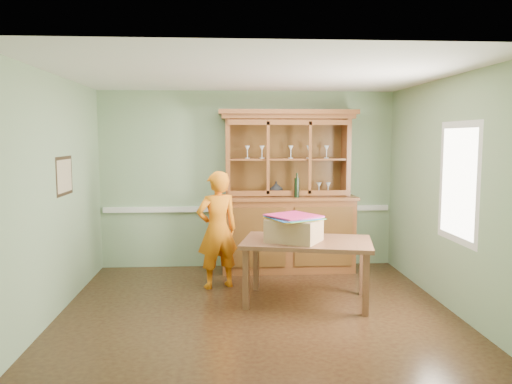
{
  "coord_description": "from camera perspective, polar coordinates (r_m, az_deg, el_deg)",
  "views": [
    {
      "loc": [
        -0.37,
        -5.66,
        2.0
      ],
      "look_at": [
        0.02,
        0.4,
        1.33
      ],
      "focal_mm": 35.0,
      "sensor_mm": 36.0,
      "label": 1
    }
  ],
  "objects": [
    {
      "name": "ceiling",
      "position": [
        5.71,
        0.02,
        13.31
      ],
      "size": [
        4.5,
        4.5,
        0.0
      ],
      "primitive_type": "plane",
      "rotation": [
        3.14,
        0.0,
        0.0
      ],
      "color": "white",
      "rests_on": "wall_back"
    },
    {
      "name": "wall_left",
      "position": [
        6.0,
        -21.97,
        -0.41
      ],
      "size": [
        0.0,
        4.0,
        4.0
      ],
      "primitive_type": "plane",
      "rotation": [
        1.57,
        0.0,
        1.57
      ],
      "color": "#87A67C",
      "rests_on": "floor"
    },
    {
      "name": "chair_rail",
      "position": [
        7.72,
        -0.94,
        -1.93
      ],
      "size": [
        4.41,
        0.05,
        0.08
      ],
      "primitive_type": "cube",
      "color": "white",
      "rests_on": "wall_back"
    },
    {
      "name": "wall_right",
      "position": [
        6.27,
        21.01,
        -0.1
      ],
      "size": [
        0.0,
        4.0,
        4.0
      ],
      "primitive_type": "plane",
      "rotation": [
        1.57,
        0.0,
        -1.57
      ],
      "color": "#87A67C",
      "rests_on": "floor"
    },
    {
      "name": "wall_front",
      "position": [
        3.73,
        2.02,
        -3.74
      ],
      "size": [
        4.5,
        0.0,
        4.5
      ],
      "primitive_type": "plane",
      "rotation": [
        -1.57,
        0.0,
        0.0
      ],
      "color": "#87A67C",
      "rests_on": "floor"
    },
    {
      "name": "window_panel",
      "position": [
        5.97,
        22.09,
        1.01
      ],
      "size": [
        0.03,
        0.96,
        1.36
      ],
      "color": "white",
      "rests_on": "wall_right"
    },
    {
      "name": "person",
      "position": [
        6.64,
        -4.44,
        -4.33
      ],
      "size": [
        0.67,
        0.55,
        1.56
      ],
      "primitive_type": "imported",
      "rotation": [
        0.0,
        0.0,
        3.51
      ],
      "color": "orange",
      "rests_on": "floor"
    },
    {
      "name": "kite_stack",
      "position": [
        5.9,
        4.37,
        -2.88
      ],
      "size": [
        0.69,
        0.69,
        0.05
      ],
      "rotation": [
        0.0,
        0.0,
        0.47
      ],
      "color": "yellow",
      "rests_on": "cardboard_box"
    },
    {
      "name": "dining_table",
      "position": [
        6.09,
        5.85,
        -6.33
      ],
      "size": [
        1.69,
        1.23,
        0.76
      ],
      "rotation": [
        0.0,
        0.0,
        -0.22
      ],
      "color": "brown",
      "rests_on": "floor"
    },
    {
      "name": "wall_back",
      "position": [
        7.69,
        -0.95,
        1.41
      ],
      "size": [
        4.5,
        0.0,
        4.5
      ],
      "primitive_type": "plane",
      "rotation": [
        1.57,
        0.0,
        0.0
      ],
      "color": "#87A67C",
      "rests_on": "floor"
    },
    {
      "name": "cardboard_box",
      "position": [
        5.97,
        4.36,
        -4.36
      ],
      "size": [
        0.74,
        0.7,
        0.27
      ],
      "primitive_type": "cube",
      "rotation": [
        0.0,
        0.0,
        -0.52
      ],
      "color": "#A17D53",
      "rests_on": "dining_table"
    },
    {
      "name": "framed_map",
      "position": [
        6.26,
        -21.01,
        1.73
      ],
      "size": [
        0.03,
        0.6,
        0.46
      ],
      "color": "black",
      "rests_on": "wall_left"
    },
    {
      "name": "china_hutch",
      "position": [
        7.53,
        3.59,
        -2.61
      ],
      "size": [
        2.04,
        0.67,
        2.4
      ],
      "color": "brown",
      "rests_on": "floor"
    },
    {
      "name": "floor",
      "position": [
        6.01,
        0.02,
        -13.17
      ],
      "size": [
        4.5,
        4.5,
        0.0
      ],
      "primitive_type": "plane",
      "color": "#472E16",
      "rests_on": "ground"
    }
  ]
}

